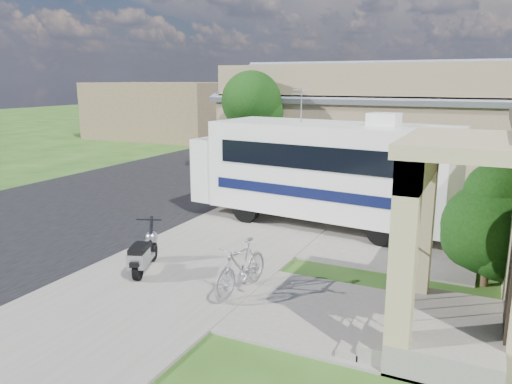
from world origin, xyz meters
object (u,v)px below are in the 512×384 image
at_px(pickup_truck, 247,151).
at_px(garden_hose, 400,315).
at_px(van, 290,133).
at_px(motorhome, 321,168).
at_px(scooter, 143,254).
at_px(shrub, 494,224).
at_px(bicycle, 241,270).

bearing_deg(pickup_truck, garden_hose, 117.47).
xyz_separation_m(pickup_truck, van, (-0.49, 7.01, 0.18)).
height_order(motorhome, scooter, motorhome).
bearing_deg(scooter, garden_hose, -18.62).
height_order(shrub, pickup_truck, shrub).
xyz_separation_m(shrub, garden_hose, (-1.39, -2.35, -1.25)).
bearing_deg(motorhome, scooter, -106.62).
xyz_separation_m(scooter, garden_hose, (5.48, 0.28, -0.40)).
bearing_deg(pickup_truck, bicycle, 107.49).
distance_m(shrub, bicycle, 5.24).
bearing_deg(garden_hose, bicycle, -174.36).
relative_size(shrub, scooter, 1.65).
relative_size(scooter, garden_hose, 4.23).
xyz_separation_m(shrub, van, (-11.67, 18.12, -0.40)).
height_order(motorhome, pickup_truck, motorhome).
distance_m(scooter, bicycle, 2.42).
height_order(pickup_truck, van, van).
distance_m(pickup_truck, van, 7.03).
bearing_deg(garden_hose, motorhome, 122.04).
height_order(shrub, van, shrub).
bearing_deg(bicycle, pickup_truck, 122.78).
distance_m(shrub, pickup_truck, 15.78).
xyz_separation_m(bicycle, garden_hose, (3.06, 0.30, -0.44)).
bearing_deg(garden_hose, scooter, -177.09).
height_order(motorhome, bicycle, motorhome).
bearing_deg(scooter, pickup_truck, 85.90).
xyz_separation_m(motorhome, garden_hose, (3.22, -5.15, -1.60)).
bearing_deg(bicycle, motorhome, 98.39).
bearing_deg(bicycle, van, 115.88).
bearing_deg(van, motorhome, -65.52).
distance_m(motorhome, garden_hose, 6.28).
relative_size(motorhome, garden_hose, 21.06).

